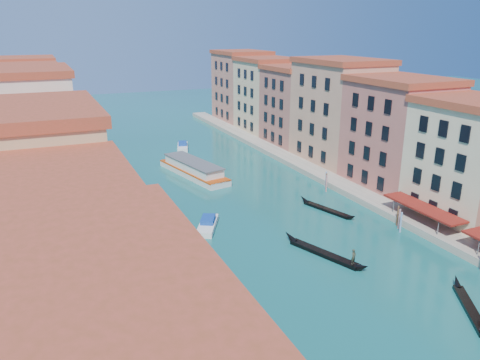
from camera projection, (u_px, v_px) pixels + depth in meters
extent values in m
cube|color=brown|center=(16.00, 305.00, 14.04)|extent=(12.80, 16.40, 1.00)
cube|color=tan|center=(44.00, 315.00, 30.66)|extent=(12.00, 15.00, 17.00)
cube|color=brown|center=(24.00, 185.00, 27.88)|extent=(12.80, 15.40, 1.00)
cube|color=tan|center=(37.00, 216.00, 44.31)|extent=(12.00, 17.00, 19.00)
cube|color=brown|center=(22.00, 111.00, 41.22)|extent=(12.80, 17.40, 1.00)
cube|color=tan|center=(36.00, 181.00, 58.22)|extent=(12.00, 14.00, 16.50)
cube|color=brown|center=(26.00, 112.00, 55.52)|extent=(12.80, 14.40, 1.00)
cube|color=beige|center=(33.00, 141.00, 71.65)|extent=(12.00, 18.00, 20.00)
cube|color=brown|center=(23.00, 71.00, 68.40)|extent=(12.80, 18.40, 1.00)
cube|color=tan|center=(33.00, 128.00, 86.87)|extent=(12.00, 16.00, 17.50)
cube|color=brown|center=(26.00, 78.00, 84.01)|extent=(12.80, 16.40, 1.00)
cube|color=tan|center=(32.00, 112.00, 100.24)|extent=(12.00, 15.00, 18.50)
cube|color=brown|center=(25.00, 66.00, 97.23)|extent=(12.80, 15.40, 1.00)
cube|color=beige|center=(31.00, 101.00, 114.13)|extent=(12.00, 17.00, 19.00)
cube|color=brown|center=(25.00, 59.00, 111.04)|extent=(12.80, 17.40, 1.00)
cube|color=beige|center=(471.00, 165.00, 65.43)|extent=(12.00, 14.00, 16.50)
cube|color=#AD5A4D|center=(397.00, 138.00, 78.29)|extent=(12.00, 16.00, 18.00)
cube|color=brown|center=(403.00, 80.00, 75.35)|extent=(12.80, 16.40, 1.00)
cube|color=tan|center=(339.00, 115.00, 92.82)|extent=(12.00, 18.00, 20.00)
cube|color=brown|center=(342.00, 61.00, 89.57)|extent=(12.80, 18.40, 1.00)
cube|color=#9F5B4C|center=(297.00, 109.00, 107.60)|extent=(12.00, 15.00, 17.50)
cube|color=brown|center=(298.00, 68.00, 104.74)|extent=(12.80, 15.40, 1.00)
cube|color=#CEB083|center=(267.00, 98.00, 120.97)|extent=(12.00, 16.00, 18.50)
cube|color=brown|center=(267.00, 59.00, 117.96)|extent=(12.80, 16.40, 1.00)
cube|color=#B16A56|center=(241.00, 89.00, 135.22)|extent=(12.00, 17.00, 19.50)
cube|color=brown|center=(241.00, 52.00, 132.05)|extent=(12.80, 17.40, 1.00)
cube|color=gray|center=(318.00, 174.00, 87.49)|extent=(4.00, 140.00, 1.00)
cylinder|color=#57575A|center=(478.00, 251.00, 54.96)|extent=(0.12, 0.12, 3.00)
cube|color=#660D0E|center=(423.00, 208.00, 64.10)|extent=(3.20, 12.60, 0.25)
cylinder|color=#57575A|center=(438.00, 231.00, 60.37)|extent=(0.12, 0.12, 3.00)
cylinder|color=#57575A|center=(393.00, 209.00, 67.70)|extent=(0.12, 0.12, 3.00)
cylinder|color=brown|center=(401.00, 223.00, 63.23)|extent=(0.24, 0.24, 3.20)
cylinder|color=brown|center=(399.00, 220.00, 64.33)|extent=(0.24, 0.24, 3.20)
cylinder|color=brown|center=(398.00, 217.00, 65.43)|extent=(0.24, 0.24, 3.20)
cylinder|color=brown|center=(326.00, 185.00, 78.94)|extent=(0.24, 0.24, 3.20)
cylinder|color=brown|center=(326.00, 182.00, 80.04)|extent=(0.24, 0.24, 3.20)
cylinder|color=brown|center=(326.00, 180.00, 81.14)|extent=(0.24, 0.24, 3.20)
cube|color=silver|center=(193.00, 172.00, 88.05)|extent=(8.25, 19.59, 1.15)
cube|color=white|center=(193.00, 166.00, 87.67)|extent=(6.97, 15.75, 1.53)
cube|color=#57575A|center=(193.00, 161.00, 87.39)|extent=(7.35, 16.28, 0.24)
cube|color=#BE400B|center=(193.00, 170.00, 87.89)|extent=(8.30, 19.60, 0.24)
cube|color=black|center=(324.00, 254.00, 57.00)|extent=(4.48, 9.61, 0.49)
cone|color=black|center=(290.00, 237.00, 60.63)|extent=(1.67, 2.39, 1.83)
cone|color=black|center=(363.00, 267.00, 53.15)|extent=(1.54, 2.04, 1.61)
imported|color=#333524|center=(354.00, 257.00, 53.80)|extent=(0.80, 0.66, 1.88)
cube|color=black|center=(470.00, 310.00, 45.74)|extent=(5.33, 7.75, 0.42)
cone|color=black|center=(457.00, 282.00, 50.06)|extent=(1.71, 2.05, 1.58)
cube|color=black|center=(327.00, 210.00, 70.94)|extent=(3.45, 8.35, 0.42)
cone|color=black|center=(304.00, 199.00, 74.22)|extent=(1.35, 2.04, 1.57)
cone|color=black|center=(352.00, 217.00, 67.48)|extent=(1.26, 1.73, 1.38)
cube|color=white|center=(208.00, 226.00, 64.77)|extent=(5.19, 7.12, 0.79)
cube|color=#123E9A|center=(208.00, 220.00, 65.02)|extent=(2.97, 3.45, 0.69)
cube|color=white|center=(183.00, 147.00, 107.58)|extent=(4.29, 7.55, 0.82)
cube|color=#123E9A|center=(183.00, 143.00, 107.84)|extent=(2.68, 3.49, 0.72)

